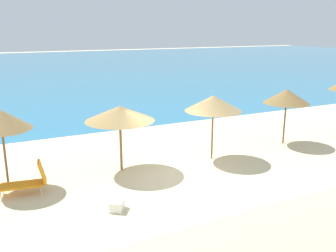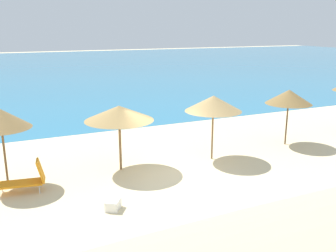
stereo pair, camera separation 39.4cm
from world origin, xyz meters
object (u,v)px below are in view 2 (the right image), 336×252
Objects in this scene: beach_umbrella_1 at (0,119)px; cooler_box at (113,205)px; lounge_chair_0 at (26,180)px; beach_umbrella_3 at (213,103)px; beach_umbrella_4 at (289,97)px; beach_umbrella_2 at (119,113)px.

beach_umbrella_1 reaches higher than cooler_box.
cooler_box is at bearing -128.06° from lounge_chair_0.
beach_umbrella_4 is (4.22, 0.32, -0.10)m from beach_umbrella_3.
beach_umbrella_2 is 3.99m from lounge_chair_0.
beach_umbrella_4 is at bearing -0.61° from beach_umbrella_2.
cooler_box is (2.28, -2.42, -0.28)m from lounge_chair_0.
beach_umbrella_1 reaches higher than beach_umbrella_2.
beach_umbrella_2 is 5.15× the size of cooler_box.
beach_umbrella_3 is 1.68× the size of lounge_chair_0.
beach_umbrella_4 is at bearing -78.45° from lounge_chair_0.
beach_umbrella_1 is 1.06× the size of beach_umbrella_4.
beach_umbrella_3 reaches higher than lounge_chair_0.
beach_umbrella_1 is 4.07m from beach_umbrella_2.
beach_umbrella_3 is at bearing -79.26° from lounge_chair_0.
lounge_chair_0 is at bearing -169.12° from beach_umbrella_2.
lounge_chair_0 is at bearing 133.29° from cooler_box.
beach_umbrella_3 is 7.60m from lounge_chair_0.
beach_umbrella_2 is 3.88m from beach_umbrella_3.
beach_umbrella_1 is 7.94m from beach_umbrella_3.
beach_umbrella_2 is 1.63× the size of lounge_chair_0.
beach_umbrella_3 is 4.23m from beach_umbrella_4.
beach_umbrella_2 is at bearing -1.71° from beach_umbrella_1.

